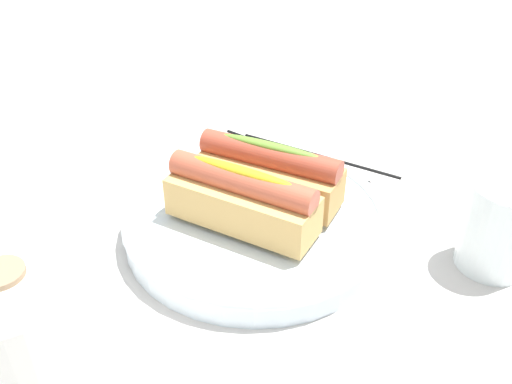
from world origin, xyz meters
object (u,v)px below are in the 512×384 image
object	(u,v)px
hotdog_back	(242,199)
chopstick_far	(319,154)
paper_towel_roll	(25,347)
chopstick_near	(294,154)
water_glass	(499,231)
serving_bowl	(256,220)
hotdog_front	(269,173)

from	to	relation	value
hotdog_back	chopstick_far	world-z (taller)	hotdog_back
paper_towel_roll	chopstick_near	bearing A→B (deg)	-95.49
hotdog_back	paper_towel_roll	xyz separation A→B (m)	(0.06, 0.23, 0.01)
hotdog_back	water_glass	world-z (taller)	hotdog_back
chopstick_near	serving_bowl	bearing A→B (deg)	110.54
paper_towel_roll	chopstick_far	distance (m)	0.45
chopstick_near	chopstick_far	world-z (taller)	same
paper_towel_roll	hotdog_back	bearing A→B (deg)	-104.18
water_glass	chopstick_far	world-z (taller)	water_glass
serving_bowl	water_glass	world-z (taller)	water_glass
water_glass	serving_bowl	bearing A→B (deg)	11.39
serving_bowl	paper_towel_roll	world-z (taller)	paper_towel_roll
hotdog_front	hotdog_back	world-z (taller)	same
serving_bowl	chopstick_far	world-z (taller)	serving_bowl
serving_bowl	hotdog_back	distance (m)	0.05
hotdog_back	chopstick_far	size ratio (longest dim) A/B	0.70
serving_bowl	water_glass	xyz separation A→B (m)	(-0.23, -0.05, 0.02)
water_glass	hotdog_back	bearing A→B (deg)	17.55
chopstick_far	serving_bowl	bearing A→B (deg)	93.75
serving_bowl	water_glass	size ratio (longest dim) A/B	3.04
serving_bowl	paper_towel_roll	bearing A→B (deg)	76.64
serving_bowl	chopstick_far	xyz separation A→B (m)	(-0.01, -0.18, -0.01)
hotdog_back	chopstick_near	bearing A→B (deg)	-85.04
paper_towel_roll	chopstick_far	bearing A→B (deg)	-99.22
hotdog_front	chopstick_far	world-z (taller)	hotdog_front
serving_bowl	hotdog_back	xyz separation A→B (m)	(0.00, 0.03, 0.04)
hotdog_front	water_glass	world-z (taller)	hotdog_front
hotdog_back	chopstick_near	world-z (taller)	hotdog_back
hotdog_front	chopstick_near	world-z (taller)	hotdog_front
serving_bowl	hotdog_front	distance (m)	0.05
paper_towel_roll	chopstick_near	size ratio (longest dim) A/B	0.61
water_glass	paper_towel_roll	xyz separation A→B (m)	(0.29, 0.30, 0.02)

